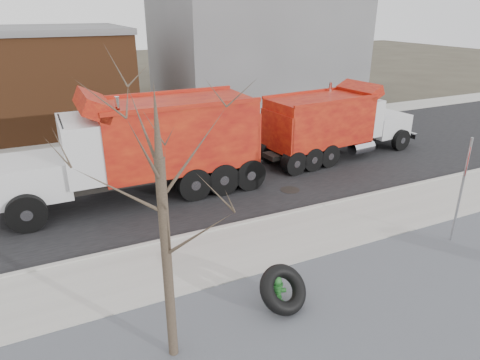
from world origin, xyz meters
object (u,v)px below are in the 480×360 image
fire_hydrant (276,292)px  stop_sign (465,173)px  truck_tire (283,289)px  dump_truck_red_a (335,122)px  dump_truck_red_b (143,144)px

fire_hydrant → stop_sign: 6.19m
truck_tire → dump_truck_red_a: dump_truck_red_a is taller
stop_sign → dump_truck_red_a: dump_truck_red_a is taller
dump_truck_red_b → dump_truck_red_a: bearing=-175.9°
fire_hydrant → dump_truck_red_b: (-1.08, 7.23, 1.55)m
fire_hydrant → dump_truck_red_a: size_ratio=0.10×
fire_hydrant → dump_truck_red_a: dump_truck_red_a is taller
stop_sign → dump_truck_red_b: 9.85m
dump_truck_red_a → dump_truck_red_b: dump_truck_red_b is taller
truck_tire → dump_truck_red_a: 10.90m
stop_sign → dump_truck_red_b: size_ratio=0.35×
fire_hydrant → dump_truck_red_b: dump_truck_red_b is taller
truck_tire → dump_truck_red_a: bearing=47.4°
truck_tire → stop_sign: 6.08m
stop_sign → dump_truck_red_b: bearing=122.2°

